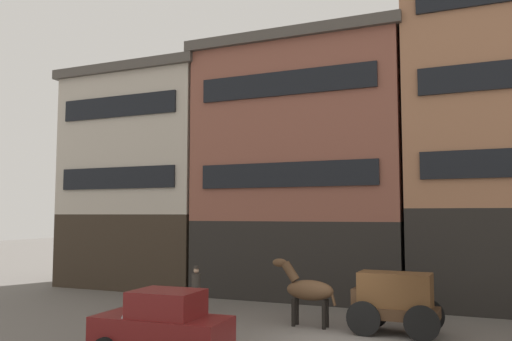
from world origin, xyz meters
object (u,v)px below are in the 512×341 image
object	(u,v)px
cargo_wagon	(394,298)
sedan_light	(163,324)
pedestrian_officer	(196,286)
draft_horse	(307,289)

from	to	relation	value
cargo_wagon	sedan_light	size ratio (longest dim) A/B	0.78
sedan_light	pedestrian_officer	distance (m)	7.02
cargo_wagon	draft_horse	xyz separation A→B (m)	(-2.95, 0.00, 0.12)
cargo_wagon	sedan_light	world-z (taller)	cargo_wagon
sedan_light	pedestrian_officer	size ratio (longest dim) A/B	2.10
cargo_wagon	draft_horse	distance (m)	2.95
draft_horse	pedestrian_officer	xyz separation A→B (m)	(-5.04, 1.08, -0.29)
pedestrian_officer	sedan_light	bearing A→B (deg)	-67.69
sedan_light	pedestrian_officer	world-z (taller)	sedan_light
cargo_wagon	pedestrian_officer	world-z (taller)	cargo_wagon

